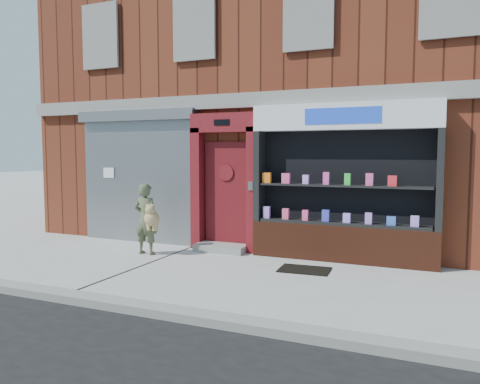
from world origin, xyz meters
The scene contains 8 objects.
ground centered at (0.00, 0.00, 0.00)m, with size 80.00×80.00×0.00m, color #9E9E99.
curb centered at (0.00, -2.15, 0.06)m, with size 60.00×0.30×0.12m, color gray.
building centered at (0.00, 5.99, 4.00)m, with size 12.00×8.16×8.00m.
shutter_bay centered at (-3.00, 1.93, 1.72)m, with size 3.10×0.30×3.04m.
red_door_bay centered at (-0.75, 1.86, 1.46)m, with size 1.52×0.58×2.90m.
pharmacy_bay centered at (1.75, 1.81, 1.37)m, with size 3.50×0.41×3.00m.
woman centered at (-2.03, 0.84, 0.74)m, with size 0.62×0.42×1.46m.
doormat centered at (1.29, 0.83, 0.01)m, with size 0.88×0.62×0.02m, color black.
Camera 1 is at (3.44, -7.08, 2.07)m, focal length 35.00 mm.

